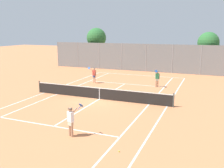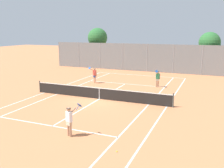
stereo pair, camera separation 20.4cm
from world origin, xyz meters
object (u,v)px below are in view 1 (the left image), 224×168
(loose_tennis_ball_3, at_px, (119,151))
(tree_behind_left, at_px, (96,38))
(player_near_side, at_px, (71,120))
(loose_tennis_ball_1, at_px, (55,91))
(player_far_left, at_px, (94,74))
(tree_behind_right, at_px, (209,43))
(tennis_net, at_px, (99,93))
(player_far_right, at_px, (157,78))
(loose_tennis_ball_2, at_px, (107,76))

(loose_tennis_ball_3, xyz_separation_m, tree_behind_left, (-13.19, 25.22, 4.26))
(player_near_side, height_order, loose_tennis_ball_1, player_near_side)
(player_far_left, height_order, tree_behind_right, tree_behind_right)
(player_far_left, bearing_deg, tree_behind_left, 114.51)
(tennis_net, xyz_separation_m, tree_behind_right, (7.80, 16.93, 3.36))
(player_near_side, distance_m, tree_behind_right, 25.09)
(player_far_right, relative_size, loose_tennis_ball_3, 26.88)
(player_near_side, distance_m, loose_tennis_ball_1, 10.43)
(tree_behind_right, bearing_deg, loose_tennis_ball_1, -128.22)
(tree_behind_left, bearing_deg, loose_tennis_ball_2, -55.85)
(player_near_side, bearing_deg, tennis_net, 103.17)
(loose_tennis_ball_3, bearing_deg, loose_tennis_ball_2, 114.67)
(player_near_side, distance_m, player_far_right, 13.56)
(tennis_net, relative_size, loose_tennis_ball_2, 181.82)
(player_far_left, bearing_deg, tree_behind_right, 46.13)
(player_far_right, bearing_deg, player_near_side, -97.32)
(player_far_left, xyz_separation_m, player_far_right, (6.59, 0.69, 0.00))
(loose_tennis_ball_1, distance_m, tree_behind_right, 20.89)
(tennis_net, xyz_separation_m, player_near_side, (1.69, -7.23, 0.42))
(player_far_right, height_order, loose_tennis_ball_2, player_far_right)
(loose_tennis_ball_2, bearing_deg, loose_tennis_ball_1, -98.34)
(loose_tennis_ball_1, bearing_deg, tree_behind_right, 51.78)
(loose_tennis_ball_1, height_order, tree_behind_right, tree_behind_right)
(tennis_net, relative_size, player_near_side, 6.76)
(player_near_side, relative_size, player_far_left, 1.00)
(player_far_left, distance_m, loose_tennis_ball_2, 4.54)
(player_far_right, distance_m, loose_tennis_ball_3, 14.22)
(tree_behind_left, height_order, tree_behind_right, tree_behind_left)
(player_far_right, distance_m, loose_tennis_ball_2, 7.97)
(player_near_side, xyz_separation_m, loose_tennis_ball_3, (2.96, -0.69, -0.89))
(loose_tennis_ball_2, xyz_separation_m, tree_behind_left, (-4.97, 7.33, 4.26))
(player_far_right, relative_size, tree_behind_left, 0.30)
(loose_tennis_ball_1, bearing_deg, player_far_left, 69.81)
(loose_tennis_ball_1, xyz_separation_m, loose_tennis_ball_3, (9.56, -8.72, 0.00))
(player_near_side, relative_size, player_far_right, 1.00)
(loose_tennis_ball_3, bearing_deg, tennis_net, 120.43)
(loose_tennis_ball_1, relative_size, tree_behind_right, 0.01)
(player_near_side, xyz_separation_m, tree_behind_left, (-10.23, 24.53, 3.36))
(tennis_net, bearing_deg, player_near_side, -76.83)
(tree_behind_right, bearing_deg, player_far_left, -133.87)
(player_near_side, distance_m, player_far_left, 13.65)
(loose_tennis_ball_2, relative_size, loose_tennis_ball_3, 1.00)
(player_far_left, xyz_separation_m, tree_behind_right, (10.96, 11.41, 2.95))
(loose_tennis_ball_2, distance_m, tree_behind_left, 9.83)
(tennis_net, distance_m, loose_tennis_ball_3, 9.20)
(player_far_left, relative_size, tree_behind_left, 0.30)
(loose_tennis_ball_1, bearing_deg, player_far_right, 33.06)
(loose_tennis_ball_3, xyz_separation_m, tree_behind_right, (3.14, 24.86, 3.84))
(loose_tennis_ball_1, distance_m, loose_tennis_ball_3, 12.94)
(tennis_net, xyz_separation_m, tree_behind_left, (-8.54, 17.30, 3.78))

